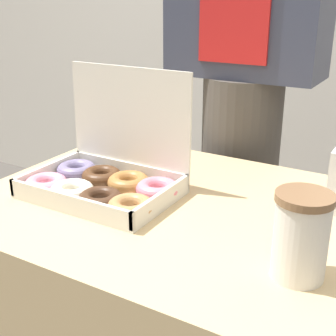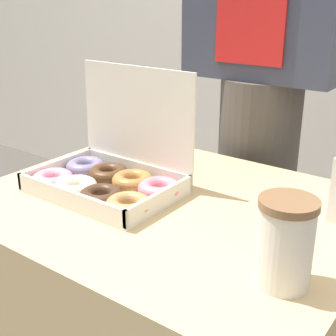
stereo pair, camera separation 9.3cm
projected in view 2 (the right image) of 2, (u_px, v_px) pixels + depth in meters
The scene contains 3 objects.
donut_box at pixel (109, 175), 1.02m from camera, with size 0.35×0.23×0.26m.
coffee_cup at pixel (285, 242), 0.68m from camera, with size 0.09×0.09×0.14m.
person_customer at pixel (264, 69), 1.29m from camera, with size 0.42×0.23×1.78m.
Camera 2 is at (0.53, -0.72, 1.18)m, focal length 50.00 mm.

